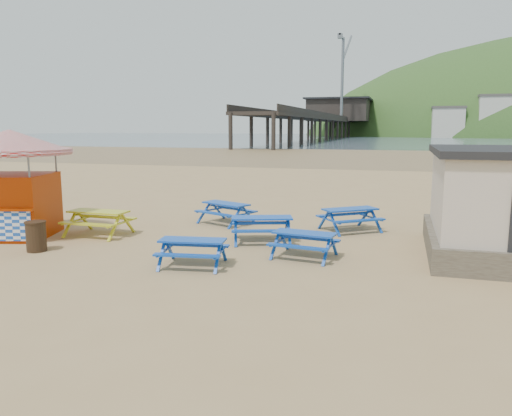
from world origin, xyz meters
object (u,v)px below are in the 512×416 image
(ice_cream_kiosk, at_px, (12,170))
(litter_bin, at_px, (36,236))
(picnic_table_blue_b, at_px, (226,213))
(picnic_table_blue_a, at_px, (262,229))
(picnic_table_yellow, at_px, (99,223))

(ice_cream_kiosk, height_order, litter_bin, ice_cream_kiosk)
(picnic_table_blue_b, distance_m, litter_bin, 7.07)
(picnic_table_blue_a, bearing_deg, picnic_table_yellow, 167.65)
(litter_bin, bearing_deg, picnic_table_blue_a, 26.80)
(picnic_table_blue_a, xyz_separation_m, ice_cream_kiosk, (-8.38, -1.58, 1.89))
(picnic_table_yellow, height_order, litter_bin, litter_bin)
(picnic_table_blue_a, bearing_deg, ice_cream_kiosk, 172.14)
(picnic_table_blue_b, height_order, litter_bin, litter_bin)
(picnic_table_blue_b, relative_size, litter_bin, 2.62)
(picnic_table_blue_a, xyz_separation_m, picnic_table_yellow, (-5.73, -0.62, 0.02))
(ice_cream_kiosk, xyz_separation_m, litter_bin, (2.14, -1.57, -1.84))
(picnic_table_yellow, distance_m, litter_bin, 2.58)
(ice_cream_kiosk, bearing_deg, litter_bin, -52.41)
(picnic_table_yellow, bearing_deg, litter_bin, -100.07)
(picnic_table_blue_a, relative_size, picnic_table_blue_b, 0.99)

